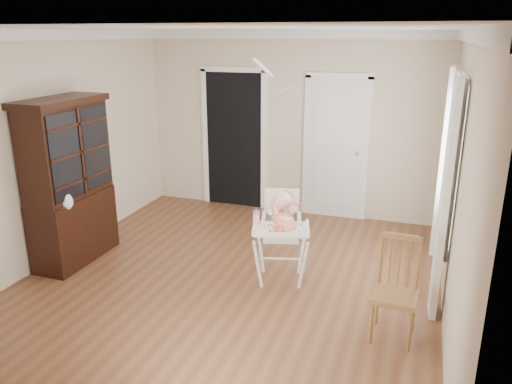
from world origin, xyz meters
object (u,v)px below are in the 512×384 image
(high_chair, at_px, (281,227))
(dining_chair, at_px, (395,292))
(china_cabinet, at_px, (70,182))
(cake, at_px, (285,223))
(sippy_cup, at_px, (256,217))

(high_chair, bearing_deg, dining_chair, -44.06)
(high_chair, distance_m, china_cabinet, 2.56)
(china_cabinet, height_order, dining_chair, china_cabinet)
(high_chair, relative_size, cake, 4.23)
(china_cabinet, bearing_deg, dining_chair, -6.39)
(high_chair, height_order, dining_chair, high_chair)
(china_cabinet, xyz_separation_m, dining_chair, (3.79, -0.42, -0.55))
(high_chair, relative_size, china_cabinet, 0.53)
(dining_chair, bearing_deg, sippy_cup, 164.17)
(cake, bearing_deg, sippy_cup, 174.20)
(dining_chair, bearing_deg, high_chair, 154.04)
(high_chair, height_order, sippy_cup, high_chair)
(cake, xyz_separation_m, dining_chair, (1.17, -0.47, -0.34))
(sippy_cup, bearing_deg, china_cabinet, -177.96)
(high_chair, xyz_separation_m, cake, (0.10, -0.23, 0.14))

